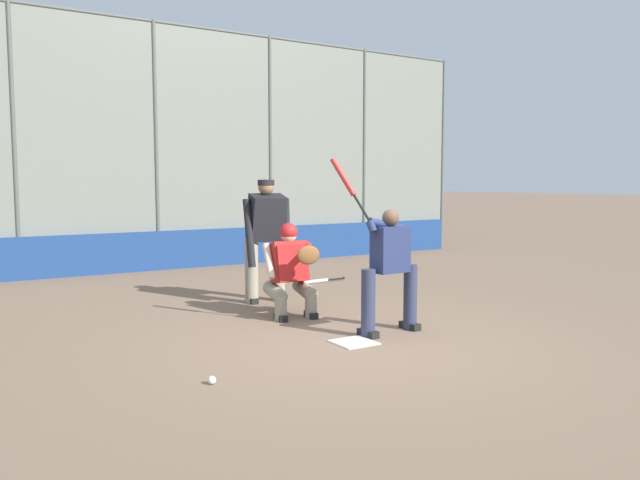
# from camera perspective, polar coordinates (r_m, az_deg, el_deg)

# --- Properties ---
(ground_plane) EXTENTS (160.00, 160.00, 0.00)m
(ground_plane) POSITION_cam_1_polar(r_m,az_deg,el_deg) (6.97, 3.12, -9.36)
(ground_plane) COLOR #7A604C
(home_plate_marker) EXTENTS (0.43, 0.43, 0.01)m
(home_plate_marker) POSITION_cam_1_polar(r_m,az_deg,el_deg) (6.96, 3.12, -9.31)
(home_plate_marker) COLOR white
(home_plate_marker) RESTS_ON ground_plane
(backstop_fence) EXTENTS (15.48, 0.08, 4.94)m
(backstop_fence) POSITION_cam_1_polar(r_m,az_deg,el_deg) (13.02, -14.77, 8.64)
(backstop_fence) COLOR #515651
(backstop_fence) RESTS_ON ground_plane
(padding_wall) EXTENTS (15.09, 0.18, 0.77)m
(padding_wall) POSITION_cam_1_polar(r_m,az_deg,el_deg) (12.97, -14.41, -0.94)
(padding_wall) COLOR navy
(padding_wall) RESTS_ON ground_plane
(bleachers_beyond) EXTENTS (10.78, 3.05, 1.80)m
(bleachers_beyond) POSITION_cam_1_polar(r_m,az_deg,el_deg) (15.87, -16.58, 0.85)
(bleachers_beyond) COLOR slate
(bleachers_beyond) RESTS_ON ground_plane
(batter_at_plate) EXTENTS (0.99, 0.60, 2.05)m
(batter_at_plate) POSITION_cam_1_polar(r_m,az_deg,el_deg) (7.29, 6.32, -2.39)
(batter_at_plate) COLOR #2D334C
(batter_at_plate) RESTS_ON ground_plane
(catcher_behind_plate) EXTENTS (0.67, 0.81, 1.23)m
(catcher_behind_plate) POSITION_cam_1_polar(r_m,az_deg,el_deg) (8.16, -2.67, -2.62)
(catcher_behind_plate) COLOR gray
(catcher_behind_plate) RESTS_ON ground_plane
(umpire_home) EXTENTS (0.73, 0.48, 1.81)m
(umpire_home) POSITION_cam_1_polar(r_m,az_deg,el_deg) (9.12, -4.95, 0.35)
(umpire_home) COLOR gray
(umpire_home) RESTS_ON ground_plane
(spare_bat_by_padding) EXTENTS (0.91, 0.12, 0.07)m
(spare_bat_by_padding) POSITION_cam_1_polar(r_m,az_deg,el_deg) (10.96, -0.12, -3.76)
(spare_bat_by_padding) COLOR black
(spare_bat_by_padding) RESTS_ON ground_plane
(baseball_loose) EXTENTS (0.07, 0.07, 0.07)m
(baseball_loose) POSITION_cam_1_polar(r_m,az_deg,el_deg) (5.67, -9.86, -12.51)
(baseball_loose) COLOR white
(baseball_loose) RESTS_ON ground_plane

